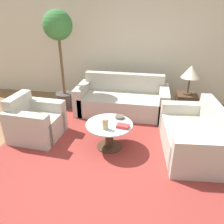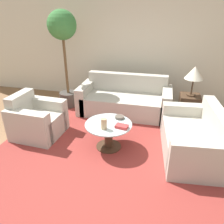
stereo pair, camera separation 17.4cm
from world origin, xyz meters
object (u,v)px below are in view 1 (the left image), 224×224
table_lamp (191,72)px  potted_plant (59,43)px  vase (105,124)px  loveseat (195,137)px  book_stack (123,126)px  coffee_table (109,132)px  sofa_main (122,100)px  bowl (120,117)px  armchair (34,123)px

table_lamp → potted_plant: size_ratio=0.28×
vase → loveseat: bearing=12.0°
table_lamp → book_stack: size_ratio=2.82×
coffee_table → loveseat: bearing=5.3°
sofa_main → table_lamp: size_ratio=3.32×
loveseat → book_stack: loveseat is taller
sofa_main → bowl: size_ratio=12.78×
armchair → sofa_main: bearing=-43.7°
sofa_main → potted_plant: (-1.39, 0.03, 1.22)m
sofa_main → book_stack: 1.56m
table_lamp → potted_plant: bearing=178.6°
armchair → loveseat: loveseat is taller
bowl → armchair: bearing=-175.4°
book_stack → vase: bearing=-150.6°
bowl → book_stack: size_ratio=0.73×
sofa_main → loveseat: sofa_main is taller
potted_plant → bowl: potted_plant is taller
loveseat → book_stack: bearing=-85.4°
vase → book_stack: size_ratio=0.83×
bowl → loveseat: bearing=-4.5°
coffee_table → armchair: bearing=175.8°
table_lamp → potted_plant: 2.80m
coffee_table → bowl: bowl is taller
loveseat → vase: size_ratio=8.52×
table_lamp → bowl: table_lamp is taller
sofa_main → loveseat: size_ratio=1.32×
sofa_main → coffee_table: (-0.02, -1.45, 0.02)m
sofa_main → armchair: size_ratio=2.34×
sofa_main → book_stack: sofa_main is taller
book_stack → potted_plant: bearing=145.5°
potted_plant → book_stack: bearing=-44.1°
sofa_main → vase: (-0.04, -1.62, 0.27)m
sofa_main → table_lamp: bearing=-1.6°
sofa_main → coffee_table: bearing=-90.6°
loveseat → bowl: size_ratio=9.64×
table_lamp → coffee_table: bearing=-134.6°
bowl → book_stack: 0.32m
sofa_main → armchair: sofa_main is taller
armchair → coffee_table: 1.42m
sofa_main → bowl: 1.24m
sofa_main → armchair: bearing=-136.8°
loveseat → table_lamp: size_ratio=2.51×
sofa_main → vase: 1.65m
vase → bowl: size_ratio=1.13×
coffee_table → table_lamp: (1.39, 1.41, 0.71)m
loveseat → table_lamp: table_lamp is taller
armchair → bowl: armchair is taller
sofa_main → armchair: (-1.43, -1.35, 0.01)m
armchair → coffee_table: size_ratio=1.10×
potted_plant → loveseat: bearing=-25.9°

